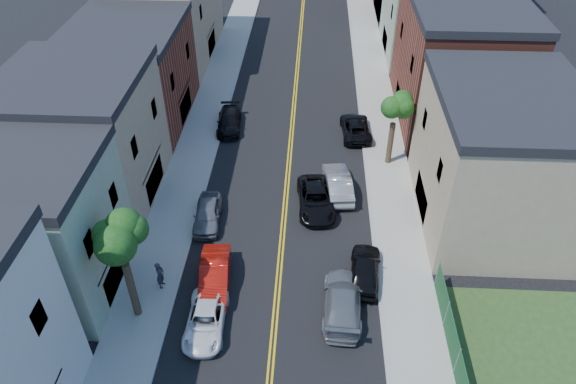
# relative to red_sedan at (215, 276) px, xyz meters

# --- Properties ---
(sidewalk_left) EXTENTS (3.20, 100.00, 0.15)m
(sidewalk_left) POSITION_rel_red_sedan_xyz_m (-4.10, 23.53, -0.73)
(sidewalk_left) COLOR gray
(sidewalk_left) RESTS_ON ground
(sidewalk_right) EXTENTS (3.20, 100.00, 0.15)m
(sidewalk_right) POSITION_rel_red_sedan_xyz_m (11.70, 23.53, -0.73)
(sidewalk_right) COLOR gray
(sidewalk_right) RESTS_ON ground
(curb_left) EXTENTS (0.30, 100.00, 0.15)m
(curb_left) POSITION_rel_red_sedan_xyz_m (-2.35, 23.53, -0.73)
(curb_left) COLOR gray
(curb_left) RESTS_ON ground
(curb_right) EXTENTS (0.30, 100.00, 0.15)m
(curb_right) POSITION_rel_red_sedan_xyz_m (9.95, 23.53, -0.73)
(curb_right) COLOR gray
(curb_right) RESTS_ON ground
(bldg_left_palegrn) EXTENTS (9.00, 8.00, 8.50)m
(bldg_left_palegrn) POSITION_rel_red_sedan_xyz_m (-10.20, -0.47, 3.44)
(bldg_left_palegrn) COLOR gray
(bldg_left_palegrn) RESTS_ON ground
(bldg_left_tan_near) EXTENTS (9.00, 10.00, 9.00)m
(bldg_left_tan_near) POSITION_rel_red_sedan_xyz_m (-10.20, 8.53, 3.69)
(bldg_left_tan_near) COLOR #998466
(bldg_left_tan_near) RESTS_ON ground
(bldg_left_brick) EXTENTS (9.00, 12.00, 8.00)m
(bldg_left_brick) POSITION_rel_red_sedan_xyz_m (-10.20, 19.53, 3.19)
(bldg_left_brick) COLOR brown
(bldg_left_brick) RESTS_ON ground
(bldg_left_tan_far) EXTENTS (9.00, 16.00, 9.50)m
(bldg_left_tan_far) POSITION_rel_red_sedan_xyz_m (-10.20, 33.53, 3.94)
(bldg_left_tan_far) COLOR #998466
(bldg_left_tan_far) RESTS_ON ground
(bldg_right_tan) EXTENTS (9.00, 12.00, 9.00)m
(bldg_right_tan) POSITION_rel_red_sedan_xyz_m (17.80, 7.53, 3.69)
(bldg_right_tan) COLOR #998466
(bldg_right_tan) RESTS_ON ground
(bldg_right_brick) EXTENTS (9.00, 14.00, 10.00)m
(bldg_right_brick) POSITION_rel_red_sedan_xyz_m (17.80, 21.53, 4.19)
(bldg_right_brick) COLOR brown
(bldg_right_brick) RESTS_ON ground
(bldg_right_palegrn) EXTENTS (9.00, 12.00, 8.50)m
(bldg_right_palegrn) POSITION_rel_red_sedan_xyz_m (17.80, 35.53, 3.44)
(bldg_right_palegrn) COLOR gray
(bldg_right_palegrn) RESTS_ON ground
(tree_left_mid) EXTENTS (5.20, 5.20, 9.29)m
(tree_left_mid) POSITION_rel_red_sedan_xyz_m (-4.08, -2.46, 5.78)
(tree_left_mid) COLOR #3B2E1D
(tree_left_mid) RESTS_ON sidewalk_left
(tree_right_far) EXTENTS (4.40, 4.40, 8.03)m
(tree_right_far) POSITION_rel_red_sedan_xyz_m (11.72, 13.54, 4.95)
(tree_right_far) COLOR #3B2E1D
(tree_right_far) RESTS_ON sidewalk_right
(red_sedan) EXTENTS (2.13, 5.04, 1.62)m
(red_sedan) POSITION_rel_red_sedan_xyz_m (0.00, 0.00, 0.00)
(red_sedan) COLOR red
(red_sedan) RESTS_ON ground
(white_pickup) EXTENTS (2.21, 4.65, 1.28)m
(white_pickup) POSITION_rel_red_sedan_xyz_m (0.00, -3.20, -0.17)
(white_pickup) COLOR white
(white_pickup) RESTS_ON ground
(grey_car_left) EXTENTS (2.02, 4.49, 1.50)m
(grey_car_left) POSITION_rel_red_sedan_xyz_m (-1.43, 5.73, -0.06)
(grey_car_left) COLOR slate
(grey_car_left) RESTS_ON ground
(black_car_left) EXTENTS (2.34, 4.99, 1.41)m
(black_car_left) POSITION_rel_red_sedan_xyz_m (-1.70, 18.18, -0.10)
(black_car_left) COLOR black
(black_car_left) RESTS_ON ground
(grey_car_right) EXTENTS (2.51, 5.59, 1.59)m
(grey_car_right) POSITION_rel_red_sedan_xyz_m (7.64, -1.56, -0.01)
(grey_car_right) COLOR slate
(grey_car_right) RESTS_ON ground
(black_car_right) EXTENTS (2.34, 4.72, 1.55)m
(black_car_right) POSITION_rel_red_sedan_xyz_m (9.07, 1.05, -0.03)
(black_car_right) COLOR black
(black_car_right) RESTS_ON ground
(silver_car_right) EXTENTS (2.37, 5.25, 1.67)m
(silver_car_right) POSITION_rel_red_sedan_xyz_m (7.60, 9.57, 0.03)
(silver_car_right) COLOR #95989B
(silver_car_right) RESTS_ON ground
(dark_car_right_far) EXTENTS (2.70, 5.23, 1.41)m
(dark_car_right_far) POSITION_rel_red_sedan_xyz_m (9.30, 17.74, -0.10)
(dark_car_right_far) COLOR black
(dark_car_right_far) RESTS_ON ground
(black_suv_lane) EXTENTS (2.96, 5.59, 1.50)m
(black_suv_lane) POSITION_rel_red_sedan_xyz_m (6.00, 7.70, -0.06)
(black_suv_lane) COLOR black
(black_suv_lane) RESTS_ON ground
(pedestrian_left) EXTENTS (0.50, 0.72, 1.88)m
(pedestrian_left) POSITION_rel_red_sedan_xyz_m (-3.19, -0.38, 0.28)
(pedestrian_left) COLOR #26272E
(pedestrian_left) RESTS_ON sidewalk_left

